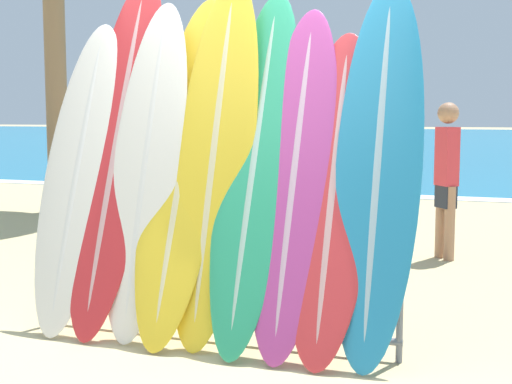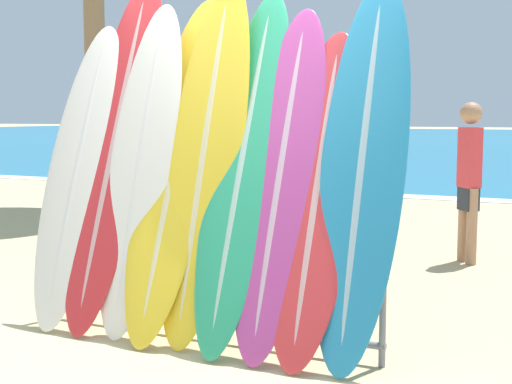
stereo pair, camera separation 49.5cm
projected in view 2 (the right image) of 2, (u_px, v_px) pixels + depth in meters
ground_plane at (180, 353)px, 4.32m from camera, size 160.00×160.00×0.00m
surfboard_rack at (203, 268)px, 4.54m from camera, size 2.38×0.04×0.86m
surfboard_slot_0 at (79, 172)px, 4.94m from camera, size 0.53×0.82×2.09m
surfboard_slot_1 at (115, 147)px, 4.87m from camera, size 0.54×0.97×2.44m
surfboard_slot_2 at (141, 166)px, 4.72m from camera, size 0.51×0.74×2.21m
surfboard_slot_3 at (176, 164)px, 4.65m from camera, size 0.54×0.99×2.25m
surfboard_slot_4 at (205, 156)px, 4.54m from camera, size 0.53×0.80×2.36m
surfboard_slot_5 at (244, 165)px, 4.43m from camera, size 0.49×1.01×2.26m
surfboard_slot_6 at (281, 177)px, 4.31m from camera, size 0.49×0.91×2.13m
surfboard_slot_7 at (318, 193)px, 4.19m from camera, size 0.50×0.85×1.97m
surfboard_slot_8 at (362, 168)px, 4.10m from camera, size 0.51×0.83×2.28m
person_near_water at (299, 149)px, 9.98m from camera, size 0.24×0.29×1.76m
person_mid_beach at (469, 176)px, 6.87m from camera, size 0.25×0.27×1.56m
person_far_left at (238, 165)px, 6.61m from camera, size 0.24×0.30×1.79m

